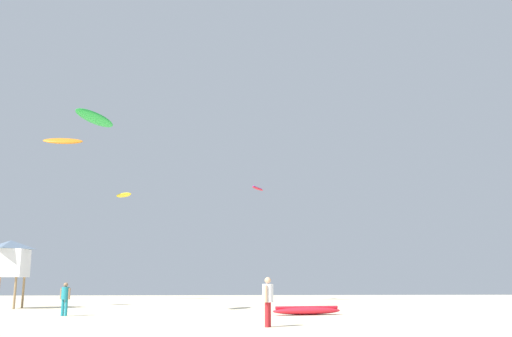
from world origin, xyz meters
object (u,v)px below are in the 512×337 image
at_px(person_foreground, 268,298).
at_px(kite_aloft_4, 124,195).
at_px(person_left, 65,296).
at_px(kite_grounded_near, 307,311).
at_px(kite_aloft_0, 258,189).
at_px(lifeguard_tower, 10,258).
at_px(kite_aloft_1, 95,118).
at_px(kite_aloft_5, 63,141).

xyz_separation_m(person_foreground, kite_aloft_4, (-10.41, 32.57, 8.63)).
height_order(person_left, kite_grounded_near, person_left).
height_order(kite_grounded_near, kite_aloft_0, kite_aloft_0).
distance_m(lifeguard_tower, kite_aloft_1, 11.44).
bearing_deg(person_left, kite_grounded_near, -74.15).
distance_m(person_left, kite_aloft_5, 26.76).
xyz_separation_m(person_left, kite_aloft_0, (11.07, 24.16, 9.38)).
bearing_deg(kite_aloft_1, kite_aloft_4, 94.82).
xyz_separation_m(person_left, kite_aloft_5, (-6.67, 22.32, 13.18)).
bearing_deg(kite_grounded_near, person_left, -179.66).
bearing_deg(kite_aloft_5, person_foreground, -62.41).
xyz_separation_m(lifeguard_tower, kite_aloft_1, (6.09, -6.43, 7.24)).
relative_size(kite_aloft_0, kite_aloft_4, 0.81).
xyz_separation_m(person_left, lifeguard_tower, (-5.62, 8.39, 2.15)).
bearing_deg(kite_aloft_4, person_left, -86.63).
relative_size(person_foreground, kite_aloft_0, 0.80).
relative_size(person_foreground, person_left, 1.11).
bearing_deg(kite_aloft_5, person_left, -73.36).
relative_size(kite_aloft_1, kite_aloft_5, 1.01).
bearing_deg(kite_aloft_1, kite_aloft_5, 109.32).
distance_m(person_left, kite_aloft_0, 28.18).
xyz_separation_m(lifeguard_tower, kite_aloft_5, (-1.05, 13.93, 11.03)).
bearing_deg(lifeguard_tower, person_left, -56.17).
bearing_deg(kite_aloft_5, kite_aloft_1, -70.68).
bearing_deg(kite_aloft_1, lifeguard_tower, 133.43).
height_order(lifeguard_tower, kite_aloft_5, kite_aloft_5).
xyz_separation_m(person_left, kite_grounded_near, (11.59, 0.07, -0.70)).
bearing_deg(kite_aloft_0, kite_grounded_near, -88.77).
bearing_deg(lifeguard_tower, person_foreground, -47.59).
height_order(person_left, lifeguard_tower, lifeguard_tower).
bearing_deg(kite_aloft_1, kite_aloft_0, 64.48).
bearing_deg(person_foreground, kite_aloft_1, -24.70).
relative_size(person_left, kite_aloft_1, 0.43).
bearing_deg(person_left, kite_aloft_0, -9.11).
bearing_deg(person_left, person_foreground, -114.69).
height_order(kite_aloft_0, kite_aloft_1, kite_aloft_1).
bearing_deg(person_foreground, kite_aloft_0, -70.24).
distance_m(person_foreground, lifeguard_tower, 21.69).
bearing_deg(kite_aloft_0, lifeguard_tower, -136.62).
relative_size(person_left, kite_aloft_0, 0.72).
bearing_deg(kite_aloft_4, lifeguard_tower, -104.01).
relative_size(kite_aloft_1, kite_aloft_4, 1.34).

